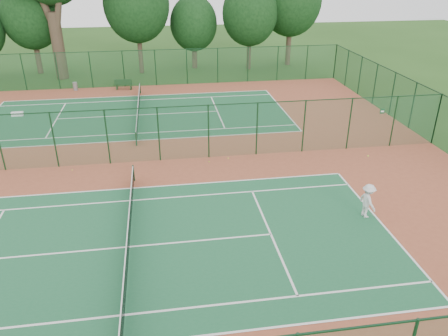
{
  "coord_description": "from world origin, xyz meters",
  "views": [
    {
      "loc": [
        1.74,
        -25.23,
        11.54
      ],
      "look_at": [
        4.83,
        -4.97,
        1.6
      ],
      "focal_mm": 35.0,
      "sensor_mm": 36.0,
      "label": 1
    }
  ],
  "objects": [
    {
      "name": "ground",
      "position": [
        0.0,
        0.0,
        0.0
      ],
      "size": [
        120.0,
        120.0,
        0.0
      ],
      "primitive_type": "plane",
      "color": "#244C18",
      "rests_on": "ground"
    },
    {
      "name": "red_pad",
      "position": [
        0.0,
        0.0,
        0.01
      ],
      "size": [
        40.0,
        36.0,
        0.01
      ],
      "primitive_type": "cube",
      "color": "brown",
      "rests_on": "ground"
    },
    {
      "name": "court_near",
      "position": [
        0.0,
        -9.0,
        0.01
      ],
      "size": [
        23.77,
        10.97,
        0.01
      ],
      "primitive_type": "cube",
      "color": "#1D5D38",
      "rests_on": "red_pad"
    },
    {
      "name": "court_far",
      "position": [
        0.0,
        9.0,
        0.01
      ],
      "size": [
        23.77,
        10.97,
        0.01
      ],
      "primitive_type": "cube",
      "color": "#1B5832",
      "rests_on": "red_pad"
    },
    {
      "name": "fence_north",
      "position": [
        0.0,
        18.0,
        1.76
      ],
      "size": [
        40.0,
        0.09,
        3.5
      ],
      "color": "#1A4F29",
      "rests_on": "ground"
    },
    {
      "name": "fence_east",
      "position": [
        20.0,
        0.0,
        1.76
      ],
      "size": [
        0.09,
        36.0,
        3.5
      ],
      "rotation": [
        0.0,
        0.0,
        1.57
      ],
      "color": "#16442D",
      "rests_on": "ground"
    },
    {
      "name": "fence_divider",
      "position": [
        0.0,
        0.0,
        1.76
      ],
      "size": [
        40.0,
        0.09,
        3.5
      ],
      "color": "#194D2D",
      "rests_on": "ground"
    },
    {
      "name": "tennis_net_near",
      "position": [
        0.0,
        -9.0,
        0.54
      ],
      "size": [
        0.1,
        12.9,
        0.97
      ],
      "color": "#12331D",
      "rests_on": "ground"
    },
    {
      "name": "tennis_net_far",
      "position": [
        0.0,
        9.0,
        0.54
      ],
      "size": [
        0.1,
        12.9,
        0.97
      ],
      "color": "#13361B",
      "rests_on": "ground"
    },
    {
      "name": "player_near",
      "position": [
        11.38,
        -8.18,
        0.89
      ],
      "size": [
        0.84,
        1.22,
        1.75
      ],
      "primitive_type": "imported",
      "rotation": [
        0.0,
        0.0,
        1.75
      ],
      "color": "silver",
      "rests_on": "court_near"
    },
    {
      "name": "trash_bin",
      "position": [
        -6.14,
        17.29,
        0.4
      ],
      "size": [
        0.52,
        0.52,
        0.78
      ],
      "primitive_type": "cylinder",
      "rotation": [
        0.0,
        0.0,
        0.25
      ],
      "color": "gray",
      "rests_on": "red_pad"
    },
    {
      "name": "bench",
      "position": [
        -1.59,
        16.85,
        0.54
      ],
      "size": [
        1.71,
        0.67,
        1.03
      ],
      "rotation": [
        0.0,
        0.0,
        -0.11
      ],
      "color": "#123416",
      "rests_on": "red_pad"
    },
    {
      "name": "kit_bag",
      "position": [
        -9.64,
        10.25,
        0.18
      ],
      "size": [
        0.89,
        0.34,
        0.33
      ],
      "primitive_type": "cube",
      "rotation": [
        0.0,
        0.0,
        0.01
      ],
      "color": "white",
      "rests_on": "red_pad"
    },
    {
      "name": "stray_ball_a",
      "position": [
        5.79,
        -0.43,
        0.05
      ],
      "size": [
        0.07,
        0.07,
        0.07
      ],
      "primitive_type": "sphere",
      "color": "#DCE936",
      "rests_on": "red_pad"
    },
    {
      "name": "stray_ball_b",
      "position": [
        4.53,
        -0.77,
        0.05
      ],
      "size": [
        0.08,
        0.08,
        0.08
      ],
      "primitive_type": "sphere",
      "color": "#B6C72E",
      "rests_on": "red_pad"
    },
    {
      "name": "stray_ball_c",
      "position": [
        -3.72,
        -0.69,
        0.04
      ],
      "size": [
        0.06,
        0.06,
        0.06
      ],
      "primitive_type": "sphere",
      "color": "gold",
      "rests_on": "red_pad"
    },
    {
      "name": "evergreen_row",
      "position": [
        0.5,
        24.25,
        0.0
      ],
      "size": [
        39.0,
        5.0,
        12.0
      ],
      "primitive_type": null,
      "color": "black",
      "rests_on": "ground"
    }
  ]
}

